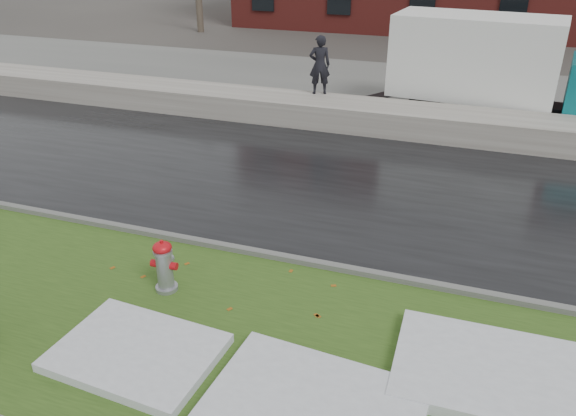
% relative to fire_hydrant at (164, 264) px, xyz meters
% --- Properties ---
extents(ground, '(120.00, 120.00, 0.00)m').
position_rel_fire_hydrant_xyz_m(ground, '(1.14, 0.48, -0.54)').
color(ground, '#47423D').
rests_on(ground, ground).
extents(verge, '(60.00, 4.50, 0.04)m').
position_rel_fire_hydrant_xyz_m(verge, '(1.14, -0.77, -0.52)').
color(verge, '#2D4818').
rests_on(verge, ground).
extents(road, '(60.00, 7.00, 0.03)m').
position_rel_fire_hydrant_xyz_m(road, '(1.14, 4.98, -0.52)').
color(road, black).
rests_on(road, ground).
extents(parking_lot, '(60.00, 9.00, 0.03)m').
position_rel_fire_hydrant_xyz_m(parking_lot, '(1.14, 13.48, -0.52)').
color(parking_lot, slate).
rests_on(parking_lot, ground).
extents(curb, '(60.00, 0.15, 0.14)m').
position_rel_fire_hydrant_xyz_m(curb, '(1.14, 1.48, -0.47)').
color(curb, slate).
rests_on(curb, ground).
extents(snowbank, '(60.00, 1.60, 0.75)m').
position_rel_fire_hydrant_xyz_m(snowbank, '(1.14, 9.18, -0.16)').
color(snowbank, '#ABA69C').
rests_on(snowbank, ground).
extents(fire_hydrant, '(0.45, 0.39, 0.93)m').
position_rel_fire_hydrant_xyz_m(fire_hydrant, '(0.00, 0.00, 0.00)').
color(fire_hydrant, gray).
rests_on(fire_hydrant, verge).
extents(box_truck, '(9.25, 2.95, 3.05)m').
position_rel_fire_hydrant_xyz_m(box_truck, '(5.06, 11.25, 1.08)').
color(box_truck, black).
rests_on(box_truck, ground).
extents(worker, '(0.75, 0.63, 1.75)m').
position_rel_fire_hydrant_xyz_m(worker, '(-0.28, 9.78, 1.09)').
color(worker, black).
rests_on(worker, snowbank).
extents(snow_patch_near, '(2.75, 2.20, 0.16)m').
position_rel_fire_hydrant_xyz_m(snow_patch_near, '(3.03, -1.82, -0.42)').
color(snow_patch_near, silver).
rests_on(snow_patch_near, verge).
extents(snow_patch_far, '(2.30, 1.74, 0.14)m').
position_rel_fire_hydrant_xyz_m(snow_patch_far, '(0.43, -1.56, -0.43)').
color(snow_patch_far, silver).
rests_on(snow_patch_far, verge).
extents(snow_patch_side, '(2.82, 1.84, 0.18)m').
position_rel_fire_hydrant_xyz_m(snow_patch_side, '(5.23, -0.38, -0.41)').
color(snow_patch_side, silver).
rests_on(snow_patch_side, verge).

